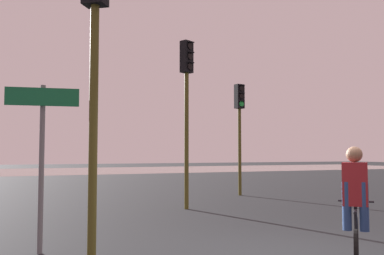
# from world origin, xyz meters

# --- Properties ---
(water_strip) EXTENTS (80.00, 16.00, 0.01)m
(water_strip) POSITION_xyz_m (0.00, 34.37, 0.00)
(water_strip) COLOR gray
(water_strip) RESTS_ON ground
(traffic_light_far_right) EXTENTS (0.35, 0.36, 4.11)m
(traffic_light_far_right) POSITION_xyz_m (4.10, 8.72, 2.87)
(traffic_light_far_right) COLOR #4C4719
(traffic_light_far_right) RESTS_ON ground
(traffic_light_center) EXTENTS (0.39, 0.41, 4.71)m
(traffic_light_center) POSITION_xyz_m (0.76, 5.95, 3.26)
(traffic_light_center) COLOR #4C4719
(traffic_light_center) RESTS_ON ground
(traffic_light_near_left) EXTENTS (0.41, 0.42, 4.50)m
(traffic_light_near_left) POSITION_xyz_m (-2.82, 0.90, 3.12)
(traffic_light_near_left) COLOR #4C4719
(traffic_light_near_left) RESTS_ON ground
(direction_sign_post) EXTENTS (1.09, 0.24, 2.60)m
(direction_sign_post) POSITION_xyz_m (-3.39, 2.01, 1.70)
(direction_sign_post) COLOR slate
(direction_sign_post) RESTS_ON ground
(cyclist) EXTENTS (1.25, 1.23, 1.62)m
(cyclist) POSITION_xyz_m (0.11, -0.89, 0.82)
(cyclist) COLOR black
(cyclist) RESTS_ON ground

